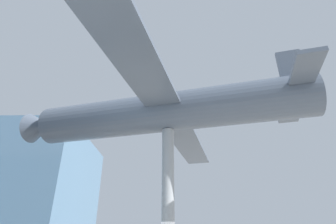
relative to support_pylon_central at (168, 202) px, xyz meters
name	(u,v)px	position (x,y,z in m)	size (l,w,h in m)	color
glass_pavilion_right	(12,198)	(9.85, 12.57, 1.57)	(10.23, 11.33, 10.31)	slate
support_pylon_central	(168,202)	(0.00, 0.00, 0.00)	(0.56, 0.56, 6.59)	#999EA3
suspended_airplane	(162,112)	(0.07, 0.28, 4.29)	(19.11, 15.34, 3.48)	#4C5666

